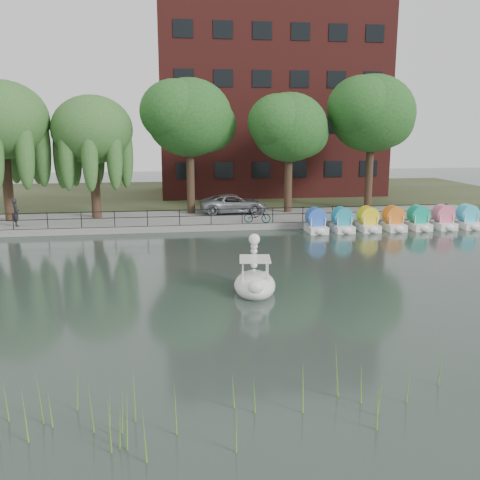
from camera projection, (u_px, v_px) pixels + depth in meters
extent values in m
plane|color=#3E4E46|center=(242.00, 293.00, 21.29)|extent=(120.00, 120.00, 0.00)
cube|color=gray|center=(207.00, 220.00, 36.73)|extent=(40.00, 6.00, 0.40)
cube|color=gray|center=(212.00, 228.00, 33.87)|extent=(40.00, 0.25, 0.40)
cube|color=#47512D|center=(195.00, 195.00, 50.28)|extent=(60.00, 22.00, 0.36)
cylinder|color=black|center=(211.00, 209.00, 33.83)|extent=(32.00, 0.04, 0.04)
cylinder|color=black|center=(211.00, 216.00, 33.91)|extent=(32.00, 0.04, 0.04)
cylinder|color=black|center=(211.00, 216.00, 33.92)|extent=(0.05, 0.05, 1.00)
cube|color=#4C1E16|center=(269.00, 95.00, 49.36)|extent=(20.00, 10.00, 18.00)
cylinder|color=#473323|center=(8.00, 189.00, 34.88)|extent=(0.60, 0.60, 4.20)
ellipsoid|color=#477A37|center=(2.00, 120.00, 33.96)|extent=(5.88, 5.88, 5.00)
cylinder|color=#473323|center=(96.00, 190.00, 36.19)|extent=(0.60, 0.60, 3.80)
ellipsoid|color=#477A37|center=(92.00, 130.00, 35.36)|extent=(5.32, 5.32, 4.52)
cylinder|color=#473323|center=(191.00, 182.00, 38.01)|extent=(0.60, 0.60, 4.50)
ellipsoid|color=#30722B|center=(189.00, 118.00, 37.08)|extent=(6.00, 6.00, 5.10)
cylinder|color=#473323|center=(288.00, 184.00, 38.57)|extent=(0.60, 0.60, 4.05)
ellipsoid|color=#30722B|center=(289.00, 127.00, 37.73)|extent=(5.40, 5.40, 4.59)
cylinder|color=#473323|center=(369.00, 177.00, 40.39)|extent=(0.60, 0.60, 4.72)
ellipsoid|color=#30722B|center=(372.00, 113.00, 39.41)|extent=(6.30, 6.30, 5.36)
imported|color=gray|center=(234.00, 202.00, 38.24)|extent=(2.74, 5.60, 1.53)
imported|color=gray|center=(257.00, 215.00, 34.44)|extent=(1.03, 1.82, 1.00)
imported|color=black|center=(16.00, 211.00, 33.11)|extent=(0.73, 0.85, 1.98)
ellipsoid|color=white|center=(255.00, 285.00, 21.33)|extent=(2.00, 2.82, 0.58)
cube|color=white|center=(255.00, 279.00, 21.17)|extent=(1.22, 1.30, 0.29)
cube|color=white|center=(255.00, 259.00, 21.05)|extent=(1.38, 1.46, 0.06)
ellipsoid|color=white|center=(256.00, 288.00, 20.19)|extent=(0.67, 0.56, 0.54)
sphere|color=white|center=(254.00, 239.00, 21.83)|extent=(0.46, 0.46, 0.46)
cone|color=black|center=(254.00, 238.00, 22.14)|extent=(0.23, 0.28, 0.19)
cylinder|color=yellow|center=(254.00, 239.00, 22.00)|extent=(0.26, 0.13, 0.25)
cube|color=white|center=(316.00, 229.00, 33.40)|extent=(1.15, 1.70, 0.44)
cylinder|color=blue|center=(316.00, 217.00, 33.35)|extent=(0.90, 1.20, 0.90)
cube|color=white|center=(342.00, 228.00, 33.64)|extent=(1.15, 1.70, 0.44)
cylinder|color=teal|center=(342.00, 216.00, 33.59)|extent=(0.90, 1.20, 0.90)
cube|color=white|center=(368.00, 227.00, 33.88)|extent=(1.15, 1.70, 0.44)
cylinder|color=yellow|center=(368.00, 216.00, 33.83)|extent=(0.90, 1.20, 0.90)
cube|color=white|center=(393.00, 227.00, 34.13)|extent=(1.15, 1.70, 0.44)
cylinder|color=orange|center=(393.00, 215.00, 34.07)|extent=(0.90, 1.20, 0.90)
cube|color=white|center=(418.00, 226.00, 34.37)|extent=(1.15, 1.70, 0.44)
cylinder|color=#11A583|center=(418.00, 215.00, 34.31)|extent=(0.90, 1.20, 0.90)
cube|color=white|center=(443.00, 225.00, 34.61)|extent=(1.15, 1.70, 0.44)
cylinder|color=#EB6689|center=(443.00, 214.00, 34.55)|extent=(0.90, 1.20, 0.90)
cube|color=white|center=(467.00, 225.00, 34.85)|extent=(1.15, 1.70, 0.44)
cylinder|color=#38C5DF|center=(468.00, 213.00, 34.80)|extent=(0.90, 1.20, 0.90)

